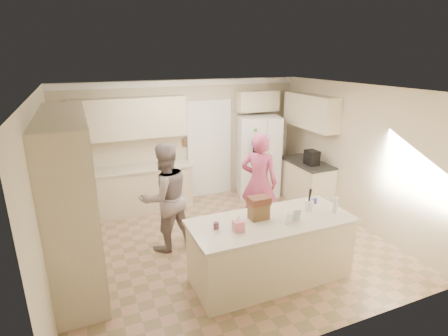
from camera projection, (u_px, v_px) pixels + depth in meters
name	position (u px, v px, depth m)	size (l,w,h in m)	color
floor	(227.00, 244.00, 5.97)	(5.20, 4.60, 0.02)	#A57B62
ceiling	(227.00, 88.00, 5.16)	(5.20, 4.60, 0.02)	white
wall_back	(185.00, 141.00, 7.59)	(5.20, 0.02, 2.60)	beige
wall_front	(316.00, 239.00, 3.54)	(5.20, 0.02, 2.60)	beige
wall_left	(45.00, 197.00, 4.60)	(0.02, 4.60, 2.60)	beige
wall_right	(355.00, 155.00, 6.53)	(0.02, 4.60, 2.60)	beige
crown_back	(183.00, 83.00, 7.17)	(5.20, 0.08, 0.12)	white
pantry_bank	(72.00, 196.00, 4.93)	(0.60, 2.60, 2.35)	beige
back_base_cab	(137.00, 190.00, 7.16)	(2.20, 0.60, 0.88)	beige
back_countertop	(135.00, 169.00, 7.01)	(2.24, 0.63, 0.04)	beige
back_upper_cab	(130.00, 118.00, 6.82)	(2.20, 0.35, 0.80)	beige
doorway_opening	(209.00, 150.00, 7.85)	(0.90, 0.06, 2.10)	black
doorway_casing	(210.00, 150.00, 7.81)	(1.02, 0.03, 2.22)	white
wall_frame_upper	(186.00, 130.00, 7.49)	(0.15, 0.02, 0.20)	brown
wall_frame_lower	(186.00, 142.00, 7.57)	(0.15, 0.02, 0.20)	brown
refrigerator	(258.00, 156.00, 7.90)	(0.90, 0.70, 1.80)	white
fridge_seam	(266.00, 160.00, 7.59)	(0.01, 0.02, 1.78)	gray
fridge_dispenser	(258.00, 150.00, 7.42)	(0.22, 0.03, 0.35)	black
fridge_handle_l	(265.00, 154.00, 7.51)	(0.02, 0.02, 0.85)	silver
fridge_handle_r	(269.00, 153.00, 7.55)	(0.02, 0.02, 0.85)	silver
over_fridge_cab	(257.00, 101.00, 7.79)	(0.95, 0.35, 0.45)	beige
right_base_cab	(306.00, 183.00, 7.56)	(0.60, 1.20, 0.88)	beige
right_countertop	(307.00, 163.00, 7.41)	(0.63, 1.24, 0.04)	#2D2B28
right_upper_cab	(310.00, 111.00, 7.31)	(0.35, 1.50, 0.70)	beige
coffee_maker	(312.00, 158.00, 7.17)	(0.22, 0.28, 0.30)	black
island_base	(270.00, 251.00, 4.94)	(2.20, 0.90, 0.88)	beige
island_top	(272.00, 221.00, 4.80)	(2.28, 0.96, 0.05)	beige
utensil_crock	(309.00, 206.00, 5.05)	(0.13, 0.13, 0.15)	white
tissue_box	(239.00, 225.00, 4.48)	(0.13, 0.13, 0.14)	pink
tissue_plume	(239.00, 218.00, 4.45)	(0.08, 0.08, 0.08)	white
dollhouse_body	(259.00, 211.00, 4.79)	(0.26, 0.18, 0.22)	brown
dollhouse_roof	(259.00, 201.00, 4.74)	(0.28, 0.20, 0.10)	#592D1E
jam_jar	(216.00, 226.00, 4.53)	(0.07, 0.07, 0.09)	#59263F
greeting_card_a	(289.00, 218.00, 4.65)	(0.12, 0.01, 0.16)	white
greeting_card_b	(297.00, 215.00, 4.75)	(0.12, 0.01, 0.16)	silver
water_bottle	(335.00, 205.00, 4.97)	(0.07, 0.07, 0.24)	silver
shaker_salt	(312.00, 201.00, 5.27)	(0.05, 0.05, 0.09)	#4B48AC
shaker_pepper	(315.00, 201.00, 5.30)	(0.05, 0.05, 0.09)	#4B48AC
teen_boy	(165.00, 197.00, 5.61)	(0.87, 0.68, 1.80)	gray
teen_girl	(259.00, 182.00, 6.27)	(0.66, 0.43, 1.80)	#C15280
fridge_magnets	(266.00, 160.00, 7.58)	(0.76, 0.02, 1.44)	tan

